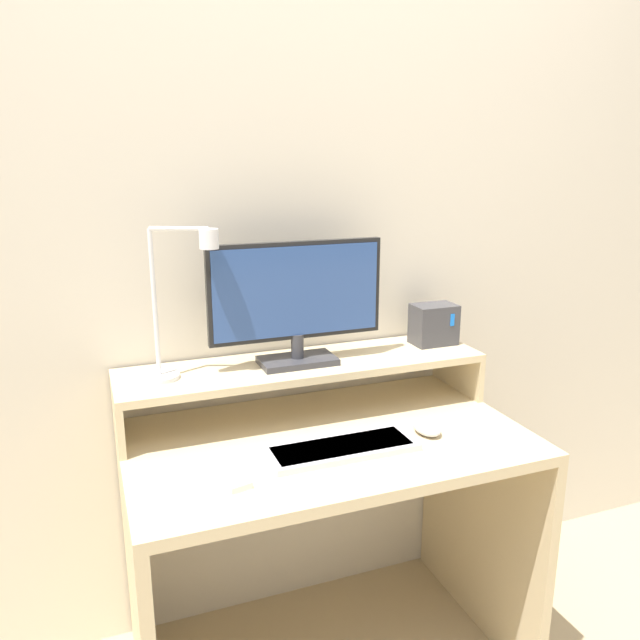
{
  "coord_description": "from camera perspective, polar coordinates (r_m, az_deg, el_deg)",
  "views": [
    {
      "loc": [
        -0.57,
        -1.1,
        1.45
      ],
      "look_at": [
        -0.01,
        0.35,
        1.04
      ],
      "focal_mm": 35.0,
      "sensor_mm": 36.0,
      "label": 1
    }
  ],
  "objects": [
    {
      "name": "router_dock",
      "position": [
        1.98,
        10.36,
        -0.39
      ],
      "size": [
        0.13,
        0.09,
        0.13
      ],
      "color": "#3D3D42",
      "rests_on": "monitor_shelf"
    },
    {
      "name": "mouse",
      "position": [
        1.72,
        9.77,
        -9.68
      ],
      "size": [
        0.07,
        0.09,
        0.03
      ],
      "color": "silver",
      "rests_on": "desk"
    },
    {
      "name": "wall_back",
      "position": [
        1.87,
        -3.26,
        8.74
      ],
      "size": [
        6.0,
        0.05,
        2.5
      ],
      "color": "beige",
      "rests_on": "ground_plane"
    },
    {
      "name": "remote_control",
      "position": [
        1.5,
        -8.48,
        -13.83
      ],
      "size": [
        0.09,
        0.16,
        0.02
      ],
      "color": "white",
      "rests_on": "desk"
    },
    {
      "name": "desk_lamp",
      "position": [
        1.64,
        -12.9,
        1.27
      ],
      "size": [
        0.21,
        0.13,
        0.4
      ],
      "color": "silver",
      "rests_on": "monitor_shelf"
    },
    {
      "name": "keyboard",
      "position": [
        1.6,
        1.89,
        -11.64
      ],
      "size": [
        0.38,
        0.14,
        0.02
      ],
      "color": "silver",
      "rests_on": "desk"
    },
    {
      "name": "desk",
      "position": [
        1.8,
        0.67,
        -16.92
      ],
      "size": [
        1.06,
        0.63,
        0.72
      ],
      "color": "beige",
      "rests_on": "ground_plane"
    },
    {
      "name": "monitor",
      "position": [
        1.73,
        -2.14,
        1.92
      ],
      "size": [
        0.5,
        0.12,
        0.35
      ],
      "color": "#38383D",
      "rests_on": "monitor_shelf"
    },
    {
      "name": "monitor_shelf",
      "position": [
        1.8,
        -1.45,
        -4.55
      ],
      "size": [
        1.06,
        0.26,
        0.15
      ],
      "color": "beige",
      "rests_on": "desk"
    }
  ]
}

